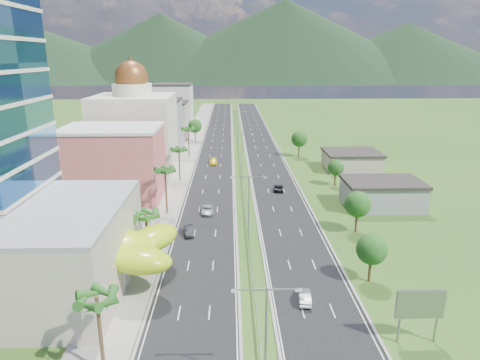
{
  "coord_description": "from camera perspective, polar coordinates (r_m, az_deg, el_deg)",
  "views": [
    {
      "loc": [
        -3.04,
        -57.21,
        29.98
      ],
      "look_at": [
        -1.16,
        21.24,
        7.0
      ],
      "focal_mm": 32.0,
      "sensor_mm": 36.0,
      "label": 1
    }
  ],
  "objects": [
    {
      "name": "car_silver_right",
      "position": [
        56.38,
        8.59,
        -15.13
      ],
      "size": [
        1.87,
        4.32,
        1.38
      ],
      "primitive_type": "imported",
      "rotation": [
        0.0,
        0.0,
        3.04
      ],
      "color": "#979A9E",
      "rests_on": "road_right"
    },
    {
      "name": "leafy_tree_rb",
      "position": [
        76.75,
        15.42,
        -3.14
      ],
      "size": [
        4.55,
        4.55,
        7.47
      ],
      "color": "#47301C",
      "rests_on": "ground"
    },
    {
      "name": "motorcycle",
      "position": [
        60.15,
        -10.32,
        -13.08
      ],
      "size": [
        0.68,
        2.11,
        1.34
      ],
      "primitive_type": "imported",
      "rotation": [
        0.0,
        0.0,
        0.02
      ],
      "color": "black",
      "rests_on": "road_left"
    },
    {
      "name": "leafy_tree_rc",
      "position": [
        103.6,
        12.66,
        1.61
      ],
      "size": [
        3.85,
        3.85,
        6.33
      ],
      "color": "#47301C",
      "rests_on": "ground"
    },
    {
      "name": "car_dark_left",
      "position": [
        75.07,
        -6.87,
        -6.71
      ],
      "size": [
        2.25,
        4.57,
        1.44
      ],
      "primitive_type": "imported",
      "rotation": [
        0.0,
        0.0,
        0.17
      ],
      "color": "black",
      "rests_on": "road_left"
    },
    {
      "name": "mountain_ridge",
      "position": [
        511.99,
        5.85,
        12.88
      ],
      "size": [
        860.0,
        140.0,
        90.0
      ],
      "primitive_type": null,
      "color": "black",
      "rests_on": "ground"
    },
    {
      "name": "sidewalk_left",
      "position": [
        150.87,
        -6.68,
        4.77
      ],
      "size": [
        7.0,
        260.0,
        0.12
      ],
      "primitive_type": "cube",
      "color": "gray",
      "rests_on": "ground"
    },
    {
      "name": "leafy_tree_rd",
      "position": [
        131.23,
        7.91,
        5.45
      ],
      "size": [
        4.9,
        4.9,
        8.05
      ],
      "color": "#47301C",
      "rests_on": "ground"
    },
    {
      "name": "midrise_grey",
      "position": [
        141.01,
        -11.23,
        7.05
      ],
      "size": [
        16.0,
        15.0,
        16.0
      ],
      "primitive_type": "cube",
      "color": "gray",
      "rests_on": "ground"
    },
    {
      "name": "streetlight_median_e",
      "position": [
        198.6,
        -0.49,
        9.6
      ],
      "size": [
        6.04,
        0.25,
        11.0
      ],
      "color": "gray",
      "rests_on": "ground"
    },
    {
      "name": "domed_building",
      "position": [
        116.45,
        -13.83,
        6.65
      ],
      "size": [
        20.0,
        20.0,
        28.7
      ],
      "color": "beige",
      "rests_on": "ground"
    },
    {
      "name": "palm_tree_d",
      "position": [
        105.38,
        -8.15,
        3.86
      ],
      "size": [
        3.6,
        3.6,
        8.6
      ],
      "color": "#47301C",
      "rests_on": "ground"
    },
    {
      "name": "midrise_white",
      "position": [
        184.97,
        -8.93,
        9.62
      ],
      "size": [
        16.0,
        15.0,
        18.0
      ],
      "primitive_type": "cube",
      "color": "silver",
      "rests_on": "ground"
    },
    {
      "name": "streetlight_median_b",
      "position": [
        71.18,
        1.15,
        -2.73
      ],
      "size": [
        6.04,
        0.25,
        11.0
      ],
      "color": "gray",
      "rests_on": "ground"
    },
    {
      "name": "palm_tree_b",
      "position": [
        64.7,
        -12.43,
        -4.82
      ],
      "size": [
        3.6,
        3.6,
        8.1
      ],
      "color": "#47301C",
      "rests_on": "ground"
    },
    {
      "name": "palm_tree_c",
      "position": [
        83.01,
        -9.96,
        1.08
      ],
      "size": [
        3.6,
        3.6,
        9.6
      ],
      "color": "#47301C",
      "rests_on": "ground"
    },
    {
      "name": "streetlight_median_c",
      "position": [
        109.74,
        0.25,
        4.1
      ],
      "size": [
        6.04,
        0.25,
        11.0
      ],
      "color": "gray",
      "rests_on": "ground"
    },
    {
      "name": "leafy_tree_ra",
      "position": [
        61.02,
        17.16,
        -8.85
      ],
      "size": [
        4.2,
        4.2,
        6.9
      ],
      "color": "#47301C",
      "rests_on": "ground"
    },
    {
      "name": "billboard",
      "position": [
        50.91,
        22.88,
        -15.23
      ],
      "size": [
        5.2,
        0.35,
        6.2
      ],
      "color": "gray",
      "rests_on": "ground"
    },
    {
      "name": "mall_podium",
      "position": [
        63.72,
        -28.6,
        -8.39
      ],
      "size": [
        30.0,
        24.0,
        11.0
      ],
      "primitive_type": "cube",
      "color": "#B3A593",
      "rests_on": "ground"
    },
    {
      "name": "road_left",
      "position": [
        150.29,
        -3.06,
        4.8
      ],
      "size": [
        11.0,
        260.0,
        0.04
      ],
      "primitive_type": "cube",
      "color": "black",
      "rests_on": "ground"
    },
    {
      "name": "median_guardrail",
      "position": [
        132.53,
        -0.03,
        3.52
      ],
      "size": [
        0.1,
        216.06,
        0.76
      ],
      "color": "gray",
      "rests_on": "ground"
    },
    {
      "name": "car_silver_mid_left",
      "position": [
        84.47,
        -4.4,
        -3.98
      ],
      "size": [
        2.62,
        5.14,
        1.39
      ],
      "primitive_type": "imported",
      "rotation": [
        0.0,
        0.0,
        0.06
      ],
      "color": "#B6B9BE",
      "rests_on": "road_left"
    },
    {
      "name": "streetlight_median_a",
      "position": [
        39.83,
        3.46,
        -19.39
      ],
      "size": [
        6.04,
        0.25,
        11.0
      ],
      "color": "gray",
      "rests_on": "ground"
    },
    {
      "name": "shed_near",
      "position": [
        92.07,
        18.41,
        -1.91
      ],
      "size": [
        15.0,
        10.0,
        5.0
      ],
      "primitive_type": "cube",
      "color": "gray",
      "rests_on": "ground"
    },
    {
      "name": "car_yellow_far_left",
      "position": [
        122.18,
        -3.57,
        2.47
      ],
      "size": [
        2.24,
        5.21,
        1.5
      ],
      "primitive_type": "imported",
      "rotation": [
        0.0,
        0.0,
        0.03
      ],
      "color": "yellow",
      "rests_on": "road_left"
    },
    {
      "name": "leafy_tree_lfar",
      "position": [
        154.65,
        -6.02,
        7.16
      ],
      "size": [
        4.9,
        4.9,
        8.05
      ],
      "color": "#47301C",
      "rests_on": "ground"
    },
    {
      "name": "streetlight_median_d",
      "position": [
        154.0,
        -0.23,
        7.65
      ],
      "size": [
        6.04,
        0.25,
        11.0
      ],
      "color": "gray",
      "rests_on": "ground"
    },
    {
      "name": "lime_canopy",
      "position": [
        61.18,
        -17.54,
        -8.6
      ],
      "size": [
        18.0,
        15.0,
        7.4
      ],
      "color": "#A8D214",
      "rests_on": "ground"
    },
    {
      "name": "car_dark_far_right",
      "position": [
        98.44,
        5.17,
        -1.06
      ],
      "size": [
        2.74,
        4.91,
        1.3
      ],
      "primitive_type": "imported",
      "rotation": [
        0.0,
        0.0,
        3.01
      ],
      "color": "black",
      "rests_on": "road_right"
    },
    {
      "name": "pink_shophouse",
      "position": [
        95.32,
        -16.52,
        2.0
      ],
      "size": [
        20.0,
        15.0,
        15.0
      ],
      "primitive_type": "cube",
      "color": "#D05559",
      "rests_on": "ground"
    },
    {
      "name": "road_right",
      "position": [
        150.6,
        2.68,
        4.83
      ],
      "size": [
        11.0,
        260.0,
        0.04
      ],
      "primitive_type": "cube",
      "color": "black",
      "rests_on": "ground"
    },
    {
      "name": "shed_far",
      "position": [
        120.23,
        14.63,
        2.43
      ],
      "size": [
        14.0,
        12.0,
        4.4
      ],
      "primitive_type": "cube",
      "color": "#B3A593",
      "rests_on": "ground"
    },
    {
      "name": "palm_tree_a",
      "position": [
        43.32,
        -18.53,
        -15.07
      ],
      "size": [
        3.6,
        3.6,
        9.1
      ],
      "color": "#47301C",
      "rests_on": "ground"
    },
    {
      "name": "palm_tree_e",
      "position": [
        129.64,
        -6.91,
        6.58
      ],
      "size": [
        3.6,
        3.6,
        9.4
      ],
      "color": "#47301C",
      "rests_on": "ground"
    },
    {
      "name": "midrise_beige",
      "position": [
        162.7,
        -9.92,
        7.78
      ],
      "size": [
        16.0,
        15.0,
        13.0
      ],
      "primitive_type": "cube",
      "color": "#B3A593",
      "rests_on": "ground"
    },
    {
      "name": "ground",
      "position": [
        64.66,
        1.51,
        -11.31
      ],
      "size": [
        500.0,
        500.0,
        0.0
      ],
      "primitive_type": "plane",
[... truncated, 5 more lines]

